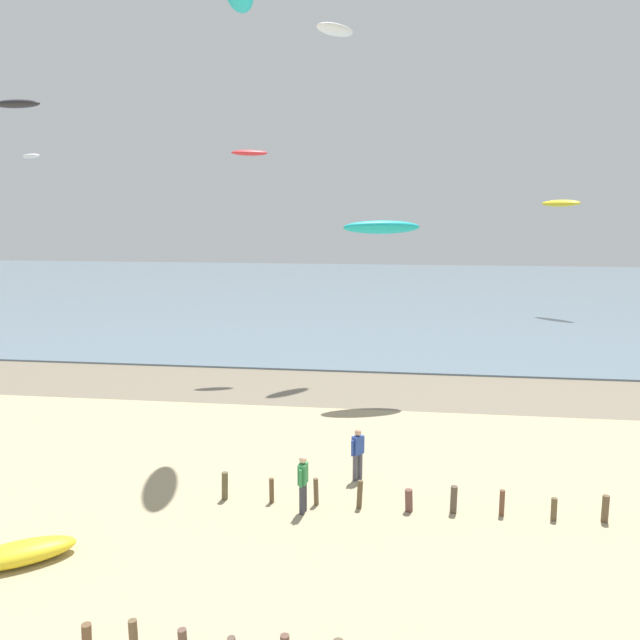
% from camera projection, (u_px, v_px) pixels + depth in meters
% --- Properties ---
extents(wet_sand_strip, '(120.00, 6.31, 0.01)m').
position_uv_depth(wet_sand_strip, '(305.00, 387.00, 30.64)').
color(wet_sand_strip, '#7A6D59').
rests_on(wet_sand_strip, ground).
extents(sea, '(160.00, 70.00, 0.10)m').
position_uv_depth(sea, '(358.00, 291.00, 67.91)').
color(sea, slate).
rests_on(sea, ground).
extents(groyne_mid, '(16.52, 0.38, 0.88)m').
position_uv_depth(groyne_mid, '(527.00, 504.00, 17.47)').
color(groyne_mid, brown).
rests_on(groyne_mid, ground).
extents(person_by_waterline, '(0.41, 0.45, 1.71)m').
position_uv_depth(person_by_waterline, '(358.00, 453.00, 19.87)').
color(person_by_waterline, '#4C4C56').
rests_on(person_by_waterline, ground).
extents(person_left_flank, '(0.26, 0.57, 1.71)m').
position_uv_depth(person_left_flank, '(303.00, 482.00, 17.69)').
color(person_left_flank, '#383842').
rests_on(person_left_flank, ground).
extents(grounded_kite, '(2.69, 2.27, 0.52)m').
position_uv_depth(grounded_kite, '(20.00, 553.00, 15.21)').
color(grounded_kite, yellow).
rests_on(grounded_kite, ground).
extents(kite_aloft_1, '(2.36, 2.44, 0.72)m').
position_uv_depth(kite_aloft_1, '(335.00, 30.00, 32.89)').
color(kite_aloft_1, white).
extents(kite_aloft_2, '(2.02, 0.69, 0.33)m').
position_uv_depth(kite_aloft_2, '(17.00, 104.00, 24.87)').
color(kite_aloft_2, black).
extents(kite_aloft_3, '(3.78, 2.22, 0.83)m').
position_uv_depth(kite_aloft_3, '(382.00, 227.00, 28.10)').
color(kite_aloft_3, '#19B2B7').
extents(kite_aloft_4, '(3.27, 3.16, 0.75)m').
position_uv_depth(kite_aloft_4, '(561.00, 203.00, 50.85)').
color(kite_aloft_4, yellow).
extents(kite_aloft_5, '(2.01, 1.44, 0.33)m').
position_uv_depth(kite_aloft_5, '(31.00, 156.00, 43.15)').
color(kite_aloft_5, white).
extents(kite_aloft_6, '(2.01, 1.19, 0.43)m').
position_uv_depth(kite_aloft_6, '(249.00, 153.00, 32.38)').
color(kite_aloft_6, red).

